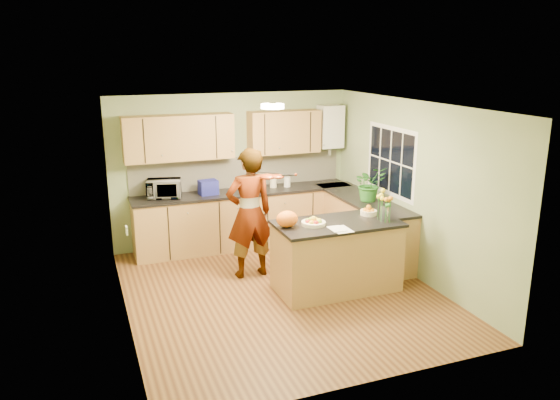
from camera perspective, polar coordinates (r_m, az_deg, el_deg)
name	(u,v)px	position (r m, az deg, el deg)	size (l,w,h in m)	color
floor	(281,292)	(7.46, 0.08, -9.60)	(4.50, 4.50, 0.00)	#532E17
ceiling	(281,105)	(6.80, 0.09, 9.88)	(4.00, 4.50, 0.02)	white
wall_back	(233,169)	(9.11, -4.96, 3.23)	(4.00, 0.02, 2.50)	gray
wall_front	(368,264)	(5.10, 9.17, -6.66)	(4.00, 0.02, 2.50)	gray
wall_left	(120,219)	(6.62, -16.34, -1.95)	(0.02, 4.50, 2.50)	gray
wall_right	(413,190)	(7.94, 13.70, 1.06)	(0.02, 4.50, 2.50)	gray
back_counter	(245,218)	(9.05, -3.72, -1.91)	(3.64, 0.62, 0.94)	#A87743
right_counter	(362,227)	(8.69, 8.60, -2.79)	(0.62, 2.24, 0.94)	#A87743
splashback	(239,172)	(9.13, -4.33, 2.96)	(3.60, 0.02, 0.52)	beige
upper_cabinets	(224,135)	(8.80, -5.86, 6.76)	(3.20, 0.34, 0.70)	#A87743
boiler	(330,127)	(9.45, 5.26, 7.64)	(0.40, 0.30, 0.86)	white
window_right	(391,161)	(8.36, 11.49, 4.00)	(0.01, 1.30, 1.05)	white
light_switch	(127,230)	(6.03, -15.74, -3.07)	(0.02, 0.09, 0.09)	white
ceiling_lamp	(273,106)	(7.09, -0.79, 9.78)	(0.30, 0.30, 0.07)	#FFEABF
peninsula_island	(337,256)	(7.43, 5.93, -5.81)	(1.66, 0.85, 0.95)	#A87743
fruit_dish	(314,222)	(7.11, 3.52, -2.28)	(0.32, 0.32, 0.11)	#F6E9C5
orange_bowl	(369,211)	(7.63, 9.24, -1.14)	(0.23, 0.23, 0.13)	#F6E9C5
flower_vase	(385,199)	(7.32, 10.94, 0.13)	(0.25, 0.25, 0.47)	silver
orange_bag	(287,219)	(7.01, 0.75, -1.99)	(0.28, 0.24, 0.21)	orange
papers	(341,229)	(6.97, 6.41, -3.05)	(0.22, 0.31, 0.01)	white
violinist	(249,213)	(7.70, -3.22, -1.39)	(0.68, 0.45, 1.87)	#E7B48D
violin	(268,177)	(7.42, -1.29, 2.46)	(0.54, 0.21, 0.11)	#4A1704
microwave	(164,189)	(8.65, -12.03, 1.17)	(0.51, 0.35, 0.28)	white
blue_box	(208,187)	(8.73, -7.51, 1.32)	(0.29, 0.21, 0.23)	navy
kettle	(254,181)	(8.98, -2.74, 1.95)	(0.17, 0.17, 0.33)	#B7B7BC
jar_cream	(273,182)	(9.11, -0.71, 1.87)	(0.11, 0.11, 0.18)	#F6E9C5
jar_white	(287,182)	(9.16, 0.75, 1.91)	(0.11, 0.11, 0.17)	white
potted_plant	(369,184)	(8.36, 9.33, 1.69)	(0.48, 0.41, 0.53)	#2B7527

